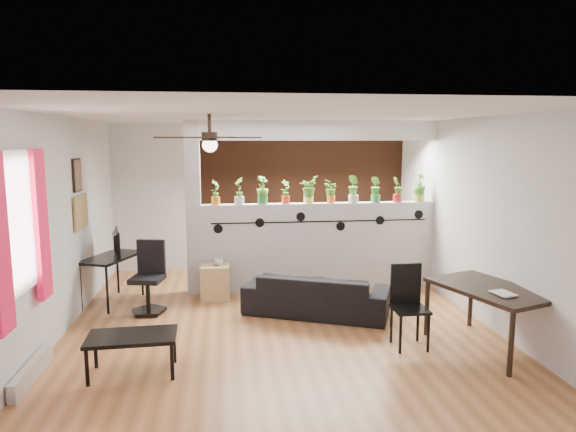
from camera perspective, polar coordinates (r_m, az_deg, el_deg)
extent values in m
cube|color=#925A2F|center=(6.65, -1.07, -12.36)|extent=(6.30, 7.10, 0.10)
cube|color=#B7B7BA|center=(9.27, -3.06, 2.21)|extent=(6.30, 0.04, 2.90)
cube|color=#B7B7BA|center=(3.38, 4.31, -9.09)|extent=(6.30, 0.04, 2.90)
cube|color=#B7B7BA|center=(6.56, -24.50, -1.19)|extent=(0.04, 7.10, 2.90)
cube|color=#B7B7BA|center=(7.06, 20.55, -0.33)|extent=(0.04, 7.10, 2.90)
cube|color=white|center=(6.22, -1.14, 11.57)|extent=(6.30, 7.10, 0.10)
cube|color=#BCBCC1|center=(7.98, 3.51, -3.38)|extent=(3.60, 0.18, 1.35)
cube|color=silver|center=(7.81, 3.63, 9.47)|extent=(3.60, 0.18, 0.30)
cube|color=#BCBCC1|center=(7.76, -10.46, 0.83)|extent=(0.22, 0.20, 2.60)
cube|color=brown|center=(9.31, 1.88, 2.25)|extent=(3.90, 0.05, 2.60)
cube|color=black|center=(7.82, 3.66, -0.61)|extent=(3.31, 0.01, 0.02)
cylinder|color=black|center=(7.69, -7.76, -1.42)|extent=(0.14, 0.01, 0.14)
cylinder|color=black|center=(7.70, -3.16, -0.75)|extent=(0.14, 0.01, 0.14)
cylinder|color=black|center=(7.75, 1.42, -0.08)|extent=(0.14, 0.01, 0.14)
cylinder|color=black|center=(7.89, 5.87, -1.14)|extent=(0.14, 0.01, 0.14)
cylinder|color=black|center=(8.04, 10.19, -0.48)|extent=(0.14, 0.01, 0.14)
cylinder|color=black|center=(8.23, 14.33, 0.17)|extent=(0.14, 0.01, 0.14)
cube|color=white|center=(5.40, -28.07, -0.70)|extent=(0.02, 0.95, 1.25)
cube|color=silver|center=(5.39, -27.92, -0.69)|extent=(0.04, 1.05, 1.35)
cube|color=red|center=(5.86, -25.77, -0.88)|extent=(0.06, 0.30, 1.55)
cube|color=beige|center=(5.77, -26.59, -15.15)|extent=(0.08, 1.00, 0.18)
cube|color=olive|center=(7.45, -22.04, 0.42)|extent=(0.03, 0.60, 0.45)
cube|color=#8C7259|center=(7.35, -22.36, 4.22)|extent=(0.03, 0.30, 0.40)
cube|color=black|center=(7.35, -22.40, 4.22)|extent=(0.02, 0.34, 0.44)
cylinder|color=black|center=(5.88, -8.73, 10.18)|extent=(0.04, 0.04, 0.20)
cylinder|color=black|center=(5.88, -8.70, 8.72)|extent=(0.18, 0.18, 0.10)
sphere|color=white|center=(5.88, -8.68, 7.84)|extent=(0.17, 0.17, 0.17)
cube|color=black|center=(5.99, -5.58, 8.68)|extent=(0.55, 0.29, 0.01)
cube|color=black|center=(6.20, -9.70, 8.59)|extent=(0.29, 0.55, 0.01)
cube|color=black|center=(5.78, -11.93, 8.54)|extent=(0.55, 0.29, 0.01)
cube|color=black|center=(5.56, -7.57, 8.66)|extent=(0.29, 0.55, 0.01)
cylinder|color=orange|center=(7.73, -8.04, 1.69)|extent=(0.13, 0.13, 0.12)
imported|color=#2A631C|center=(7.71, -8.07, 3.00)|extent=(0.22, 0.23, 0.28)
cylinder|color=silver|center=(7.73, -5.44, 1.74)|extent=(0.14, 0.14, 0.12)
imported|color=#2A631C|center=(7.71, -5.46, 3.17)|extent=(0.23, 0.25, 0.31)
cylinder|color=#2F8230|center=(7.75, -2.84, 1.78)|extent=(0.15, 0.15, 0.12)
imported|color=#2A631C|center=(7.73, -2.85, 3.26)|extent=(0.27, 0.27, 0.32)
cylinder|color=#CD4120|center=(7.78, -0.26, 1.82)|extent=(0.12, 0.12, 0.12)
imported|color=#2A631C|center=(7.77, -0.26, 3.09)|extent=(0.22, 0.21, 0.27)
cylinder|color=#ECE453|center=(7.83, 2.29, 1.85)|extent=(0.15, 0.15, 0.12)
imported|color=#2A631C|center=(7.81, 2.30, 3.32)|extent=(0.26, 0.27, 0.32)
cylinder|color=orange|center=(7.90, 4.81, 1.89)|extent=(0.12, 0.12, 0.12)
imported|color=#2A631C|center=(7.88, 4.82, 3.11)|extent=(0.17, 0.20, 0.26)
cylinder|color=silver|center=(7.98, 7.28, 1.91)|extent=(0.15, 0.15, 0.12)
imported|color=#2A631C|center=(7.96, 7.31, 3.38)|extent=(0.22, 0.25, 0.33)
cylinder|color=#2F833C|center=(8.07, 9.70, 1.94)|extent=(0.14, 0.14, 0.12)
imported|color=#2A631C|center=(8.05, 9.73, 3.30)|extent=(0.20, 0.23, 0.31)
cylinder|color=red|center=(8.18, 12.05, 1.96)|extent=(0.14, 0.14, 0.12)
imported|color=#2A631C|center=(8.16, 12.09, 3.25)|extent=(0.23, 0.20, 0.29)
cylinder|color=#BDC345|center=(8.30, 14.35, 1.97)|extent=(0.17, 0.17, 0.12)
imported|color=#2A631C|center=(8.28, 14.40, 3.49)|extent=(0.30, 0.31, 0.36)
imported|color=black|center=(6.95, 3.19, -8.70)|extent=(1.94, 1.36, 0.53)
cube|color=tan|center=(7.62, -8.08, -7.29)|extent=(0.43, 0.39, 0.50)
imported|color=gray|center=(7.55, -7.74, -5.08)|extent=(0.16, 0.16, 0.10)
cube|color=black|center=(7.69, -19.01, -4.35)|extent=(0.82, 1.06, 0.04)
cylinder|color=black|center=(7.55, -22.06, -7.43)|extent=(0.03, 0.03, 0.65)
cylinder|color=black|center=(7.31, -19.45, -7.80)|extent=(0.03, 0.03, 0.65)
cylinder|color=black|center=(8.23, -18.39, -5.94)|extent=(0.03, 0.03, 0.65)
cylinder|color=black|center=(8.01, -15.90, -6.23)|extent=(0.03, 0.03, 0.65)
imported|color=black|center=(7.81, -18.83, -3.29)|extent=(0.34, 0.14, 0.19)
cylinder|color=black|center=(7.26, -15.23, -10.10)|extent=(0.50, 0.50, 0.04)
cylinder|color=black|center=(7.19, -15.29, -8.52)|extent=(0.06, 0.06, 0.42)
cube|color=black|center=(7.13, -15.37, -6.76)|extent=(0.48, 0.48, 0.07)
cube|color=black|center=(7.23, -14.96, -4.35)|extent=(0.39, 0.14, 0.46)
cube|color=black|center=(6.14, 21.56, -7.56)|extent=(1.16, 1.48, 0.05)
cylinder|color=black|center=(5.62, 23.54, -12.95)|extent=(0.06, 0.06, 0.66)
cylinder|color=black|center=(6.15, 27.87, -11.38)|extent=(0.06, 0.06, 0.66)
cylinder|color=black|center=(6.41, 15.18, -9.87)|extent=(0.06, 0.06, 0.66)
cylinder|color=black|center=(6.88, 19.63, -8.80)|extent=(0.06, 0.06, 0.66)
imported|color=gray|center=(5.83, 22.12, -8.08)|extent=(0.22, 0.27, 0.02)
cube|color=black|center=(5.97, 13.41, -10.04)|extent=(0.38, 0.38, 0.03)
cube|color=black|center=(6.05, 12.95, -7.33)|extent=(0.36, 0.03, 0.47)
cube|color=black|center=(5.85, 12.39, -12.69)|extent=(0.02, 0.02, 0.44)
cube|color=black|center=(5.96, 15.32, -12.41)|extent=(0.02, 0.02, 0.44)
cube|color=black|center=(6.06, 11.48, -9.60)|extent=(0.02, 0.02, 0.91)
cube|color=black|center=(6.16, 14.30, -9.39)|extent=(0.02, 0.02, 0.91)
cube|color=black|center=(5.44, -16.95, -12.71)|extent=(0.89, 0.52, 0.04)
cylinder|color=black|center=(5.40, -21.44, -15.43)|extent=(0.04, 0.04, 0.37)
cylinder|color=black|center=(5.29, -12.75, -15.54)|extent=(0.04, 0.04, 0.37)
cylinder|color=black|center=(5.76, -20.60, -13.83)|extent=(0.04, 0.04, 0.37)
cylinder|color=black|center=(5.66, -12.52, -13.88)|extent=(0.04, 0.04, 0.37)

